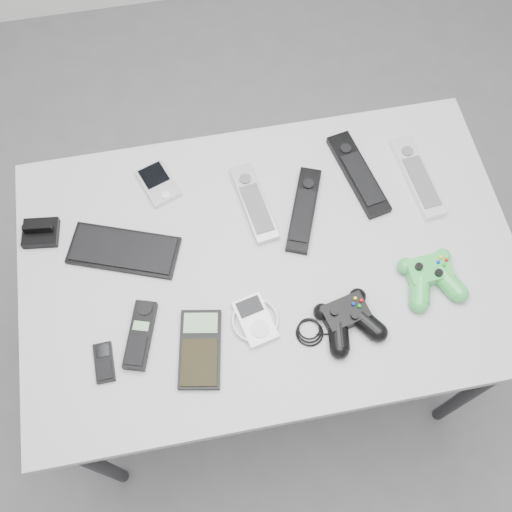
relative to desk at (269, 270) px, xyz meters
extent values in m
plane|color=#5E5E62|center=(0.04, 0.00, -0.71)|extent=(3.50, 3.50, 0.00)
cube|color=#9E9EA1|center=(0.00, 0.00, 0.05)|extent=(1.15, 0.74, 0.03)
cylinder|color=black|center=(-0.53, -0.32, -0.33)|extent=(0.04, 0.04, 0.74)
cylinder|color=black|center=(0.53, -0.32, -0.33)|extent=(0.04, 0.04, 0.74)
cylinder|color=black|center=(-0.53, 0.32, -0.33)|extent=(0.04, 0.04, 0.74)
cylinder|color=black|center=(0.53, 0.32, -0.33)|extent=(0.04, 0.04, 0.74)
cube|color=black|center=(-0.33, 0.08, 0.07)|extent=(0.27, 0.19, 0.02)
cube|color=black|center=(-0.52, 0.16, 0.09)|extent=(0.09, 0.08, 0.04)
cube|color=#B4B3BA|center=(-0.23, 0.25, 0.08)|extent=(0.11, 0.13, 0.02)
cube|color=#B4B3BA|center=(-0.01, 0.15, 0.08)|extent=(0.08, 0.22, 0.02)
cube|color=black|center=(0.10, 0.11, 0.08)|extent=(0.13, 0.23, 0.02)
cube|color=black|center=(0.26, 0.18, 0.08)|extent=(0.11, 0.25, 0.02)
cube|color=silver|center=(0.40, 0.15, 0.08)|extent=(0.08, 0.24, 0.02)
cube|color=black|center=(-0.40, -0.18, 0.07)|extent=(0.04, 0.09, 0.01)
cube|color=black|center=(-0.31, -0.13, 0.08)|extent=(0.09, 0.16, 0.02)
cube|color=black|center=(-0.19, -0.19, 0.08)|extent=(0.12, 0.19, 0.02)
cube|color=white|center=(-0.06, -0.14, 0.08)|extent=(0.13, 0.13, 0.02)
camera|label=1|loc=(-0.14, -0.57, 1.33)|focal=42.00mm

